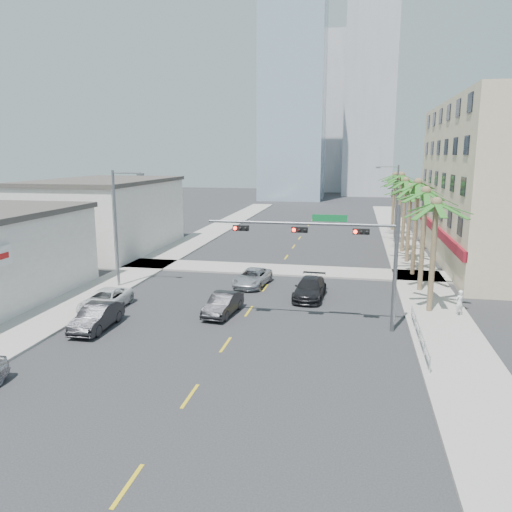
{
  "coord_description": "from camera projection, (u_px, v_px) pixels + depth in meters",
  "views": [
    {
      "loc": [
        6.63,
        -20.74,
        10.13
      ],
      "look_at": [
        0.25,
        11.16,
        3.5
      ],
      "focal_mm": 35.0,
      "sensor_mm": 36.0,
      "label": 1
    }
  ],
  "objects": [
    {
      "name": "ground",
      "position": [
        204.0,
        376.0,
        23.23
      ],
      "size": [
        260.0,
        260.0,
        0.0
      ],
      "primitive_type": "plane",
      "color": "#262628",
      "rests_on": "ground"
    },
    {
      "name": "sidewalk_right",
      "position": [
        420.0,
        282.0,
        40.13
      ],
      "size": [
        4.0,
        120.0,
        0.15
      ],
      "primitive_type": "cube",
      "color": "gray",
      "rests_on": "ground"
    },
    {
      "name": "sidewalk_left",
      "position": [
        142.0,
        269.0,
        44.73
      ],
      "size": [
        4.0,
        120.0,
        0.15
      ],
      "primitive_type": "cube",
      "color": "gray",
      "rests_on": "ground"
    },
    {
      "name": "sidewalk_cross",
      "position": [
        277.0,
        270.0,
        44.35
      ],
      "size": [
        80.0,
        4.0,
        0.15
      ],
      "primitive_type": "cube",
      "color": "gray",
      "rests_on": "ground"
    },
    {
      "name": "building_left_far",
      "position": [
        105.0,
        217.0,
        53.15
      ],
      "size": [
        11.0,
        18.0,
        7.2
      ],
      "primitive_type": "cube",
      "color": "beige",
      "rests_on": "ground"
    },
    {
      "name": "tower_far_left",
      "position": [
        293.0,
        91.0,
        111.25
      ],
      "size": [
        14.0,
        14.0,
        48.0
      ],
      "primitive_type": "cube",
      "color": "#99B2C6",
      "rests_on": "ground"
    },
    {
      "name": "tower_far_right",
      "position": [
        371.0,
        71.0,
        121.2
      ],
      "size": [
        12.0,
        12.0,
        60.0
      ],
      "primitive_type": "cube",
      "color": "#ADADB2",
      "rests_on": "ground"
    },
    {
      "name": "tower_far_center",
      "position": [
        324.0,
        115.0,
        139.72
      ],
      "size": [
        16.0,
        16.0,
        42.0
      ],
      "primitive_type": "cube",
      "color": "#ADADB2",
      "rests_on": "ground"
    },
    {
      "name": "traffic_signal_mast",
      "position": [
        339.0,
        244.0,
        28.75
      ],
      "size": [
        11.12,
        0.54,
        7.2
      ],
      "color": "slate",
      "rests_on": "ground"
    },
    {
      "name": "palm_tree_0",
      "position": [
        437.0,
        204.0,
        31.12
      ],
      "size": [
        4.8,
        4.8,
        7.8
      ],
      "color": "brown",
      "rests_on": "ground"
    },
    {
      "name": "palm_tree_1",
      "position": [
        426.0,
        193.0,
        36.04
      ],
      "size": [
        4.8,
        4.8,
        8.16
      ],
      "color": "brown",
      "rests_on": "ground"
    },
    {
      "name": "palm_tree_2",
      "position": [
        418.0,
        184.0,
        40.97
      ],
      "size": [
        4.8,
        4.8,
        8.52
      ],
      "color": "brown",
      "rests_on": "ground"
    },
    {
      "name": "palm_tree_3",
      "position": [
        411.0,
        188.0,
        46.11
      ],
      "size": [
        4.8,
        4.8,
        7.8
      ],
      "color": "brown",
      "rests_on": "ground"
    },
    {
      "name": "palm_tree_4",
      "position": [
        406.0,
        181.0,
        51.03
      ],
      "size": [
        4.8,
        4.8,
        8.16
      ],
      "color": "brown",
      "rests_on": "ground"
    },
    {
      "name": "palm_tree_5",
      "position": [
        402.0,
        176.0,
        55.96
      ],
      "size": [
        4.8,
        4.8,
        8.52
      ],
      "color": "brown",
      "rests_on": "ground"
    },
    {
      "name": "palm_tree_6",
      "position": [
        398.0,
        180.0,
        61.1
      ],
      "size": [
        4.8,
        4.8,
        7.8
      ],
      "color": "brown",
      "rests_on": "ground"
    },
    {
      "name": "palm_tree_7",
      "position": [
        395.0,
        175.0,
        66.02
      ],
      "size": [
        4.8,
        4.8,
        8.16
      ],
      "color": "brown",
      "rests_on": "ground"
    },
    {
      "name": "streetlight_left",
      "position": [
        118.0,
        223.0,
        37.78
      ],
      "size": [
        2.55,
        0.25,
        9.0
      ],
      "color": "slate",
      "rests_on": "ground"
    },
    {
      "name": "streetlight_right",
      "position": [
        395.0,
        200.0,
        56.62
      ],
      "size": [
        2.55,
        0.25,
        9.0
      ],
      "color": "slate",
      "rests_on": "ground"
    },
    {
      "name": "guardrail",
      "position": [
        420.0,
        333.0,
        26.88
      ],
      "size": [
        0.08,
        8.08,
        1.0
      ],
      "color": "silver",
      "rests_on": "ground"
    },
    {
      "name": "car_parked_mid",
      "position": [
        97.0,
        317.0,
        29.4
      ],
      "size": [
        1.68,
        4.49,
        1.47
      ],
      "primitive_type": "imported",
      "rotation": [
        0.0,
        0.0,
        0.03
      ],
      "color": "black",
      "rests_on": "ground"
    },
    {
      "name": "car_parked_far",
      "position": [
        105.0,
        300.0,
        33.04
      ],
      "size": [
        2.33,
        4.87,
        1.34
      ],
      "primitive_type": "imported",
      "rotation": [
        0.0,
        0.0,
        0.02
      ],
      "color": "silver",
      "rests_on": "ground"
    },
    {
      "name": "car_lane_left",
      "position": [
        223.0,
        304.0,
        32.08
      ],
      "size": [
        1.91,
        4.33,
        1.38
      ],
      "primitive_type": "imported",
      "rotation": [
        0.0,
        0.0,
        -0.11
      ],
      "color": "black",
      "rests_on": "ground"
    },
    {
      "name": "car_lane_center",
      "position": [
        252.0,
        278.0,
        39.13
      ],
      "size": [
        2.67,
        4.95,
        1.32
      ],
      "primitive_type": "imported",
      "rotation": [
        0.0,
        0.0,
        -0.1
      ],
      "color": "silver",
      "rests_on": "ground"
    },
    {
      "name": "car_lane_right",
      "position": [
        310.0,
        288.0,
        35.75
      ],
      "size": [
        2.26,
        5.04,
        1.44
      ],
      "primitive_type": "imported",
      "rotation": [
        0.0,
        0.0,
        -0.05
      ],
      "color": "black",
      "rests_on": "ground"
    },
    {
      "name": "pedestrian",
      "position": [
        459.0,
        303.0,
        31.38
      ],
      "size": [
        0.72,
        0.66,
        1.65
      ],
      "primitive_type": "imported",
      "rotation": [
        0.0,
        0.0,
        3.73
      ],
      "color": "white",
      "rests_on": "sidewalk_right"
    }
  ]
}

